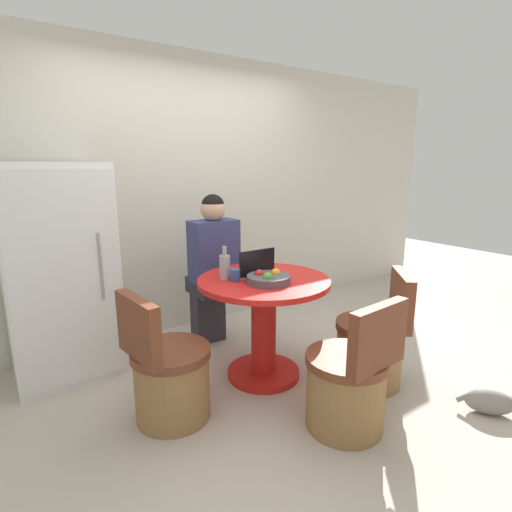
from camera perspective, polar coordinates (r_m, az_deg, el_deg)
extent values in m
plane|color=#B2A899|center=(3.10, 3.90, -17.96)|extent=(12.00, 12.00, 0.00)
cube|color=beige|center=(3.94, -9.66, 8.57)|extent=(7.00, 0.06, 2.60)
cube|color=white|center=(3.32, -26.25, -2.10)|extent=(0.74, 0.61, 1.61)
cube|color=silver|center=(3.02, -25.31, -3.39)|extent=(0.71, 0.01, 1.51)
cylinder|color=gray|center=(3.03, -21.28, -1.39)|extent=(0.02, 0.02, 0.48)
cylinder|color=red|center=(3.20, 1.07, -16.26)|extent=(0.55, 0.55, 0.05)
cylinder|color=red|center=(3.04, 1.10, -10.20)|extent=(0.19, 0.19, 0.69)
cylinder|color=red|center=(2.92, 1.13, -3.62)|extent=(0.97, 0.97, 0.04)
cylinder|color=olive|center=(2.72, -11.84, -17.81)|extent=(0.47, 0.47, 0.42)
cylinder|color=brown|center=(2.61, -12.08, -13.33)|extent=(0.50, 0.50, 0.06)
cube|color=brown|center=(2.44, -16.48, -9.94)|extent=(0.12, 0.45, 0.37)
cylinder|color=olive|center=(2.64, 12.61, -18.85)|extent=(0.47, 0.47, 0.42)
cylinder|color=brown|center=(2.53, 12.88, -14.27)|extent=(0.50, 0.50, 0.06)
cube|color=brown|center=(2.33, 17.05, -11.09)|extent=(0.45, 0.10, 0.37)
cylinder|color=olive|center=(3.15, 15.77, -13.57)|extent=(0.47, 0.47, 0.42)
cylinder|color=brown|center=(3.05, 16.04, -9.57)|extent=(0.50, 0.50, 0.06)
cube|color=brown|center=(3.02, 20.06, -5.77)|extent=(0.35, 0.38, 0.37)
cube|color=#2D2D38|center=(3.71, -6.85, -8.49)|extent=(0.28, 0.16, 0.47)
cube|color=#2D2D38|center=(3.56, -6.53, -4.19)|extent=(0.32, 0.36, 0.14)
cube|color=navy|center=(3.41, -6.03, 0.78)|extent=(0.40, 0.22, 0.52)
sphere|color=tan|center=(3.36, -6.17, 6.71)|extent=(0.21, 0.21, 0.21)
sphere|color=black|center=(3.35, -6.18, 7.15)|extent=(0.19, 0.19, 0.19)
cube|color=#B7B7BC|center=(3.04, -1.05, -2.36)|extent=(0.31, 0.23, 0.02)
cube|color=black|center=(2.92, 0.17, -0.90)|extent=(0.31, 0.01, 0.19)
cylinder|color=#4C4C56|center=(2.80, 1.80, -3.32)|extent=(0.31, 0.31, 0.05)
sphere|color=orange|center=(2.84, 2.80, -2.46)|extent=(0.07, 0.07, 0.07)
sphere|color=red|center=(2.81, 0.47, -2.60)|extent=(0.07, 0.07, 0.07)
sphere|color=#4C9333|center=(2.73, 1.69, -3.09)|extent=(0.07, 0.07, 0.07)
cylinder|color=#2D4C84|center=(2.85, -2.98, -2.75)|extent=(0.07, 0.07, 0.09)
cylinder|color=#9999A3|center=(2.89, -4.48, -1.63)|extent=(0.08, 0.08, 0.17)
cylinder|color=#9999A3|center=(2.86, -4.52, 0.72)|extent=(0.03, 0.03, 0.07)
ellipsoid|color=gray|center=(3.15, 30.38, -17.53)|extent=(0.30, 0.32, 0.17)
cylinder|color=gray|center=(3.11, 27.88, -17.28)|extent=(0.11, 0.12, 0.11)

